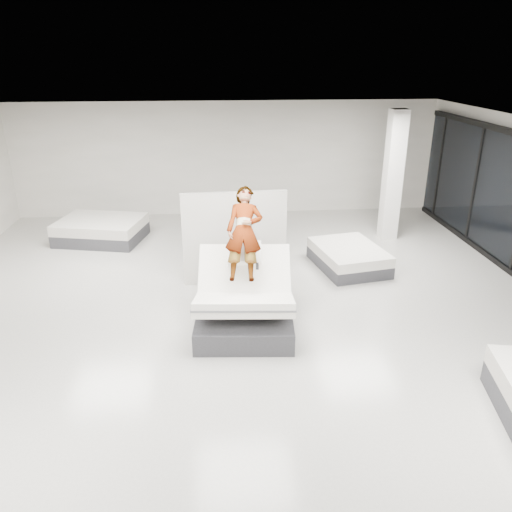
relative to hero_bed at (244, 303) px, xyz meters
name	(u,v)px	position (x,y,z in m)	size (l,w,h in m)	color
room	(242,246)	(-0.06, -0.37, 1.18)	(14.00, 14.04, 3.20)	beige
hero_bed	(244,303)	(0.00, 0.00, 0.00)	(1.77, 2.25, 1.35)	#393A3F
person	(244,247)	(0.03, 0.32, 0.90)	(0.62, 0.41, 1.70)	slate
remote	(257,266)	(0.22, -0.04, 0.69)	(0.05, 0.14, 0.03)	black
divider_panel	(235,238)	(-0.07, 1.80, 0.53)	(2.10, 0.10, 1.91)	silver
flat_bed_right_far	(349,257)	(2.45, 2.30, -0.18)	(1.60, 1.94, 0.48)	#393A3F
flat_bed_left_far	(101,230)	(-3.32, 4.54, -0.14)	(2.29, 1.91, 0.55)	#393A3F
column	(393,176)	(3.94, 4.13, 1.18)	(0.40, 0.40, 3.20)	silver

